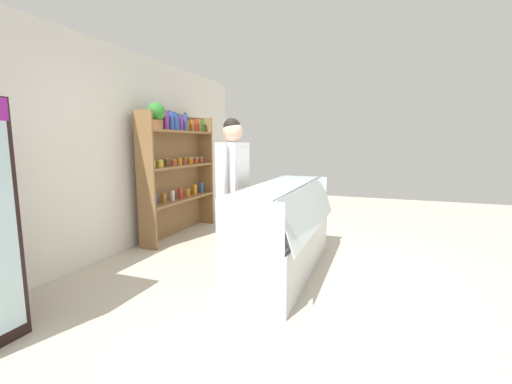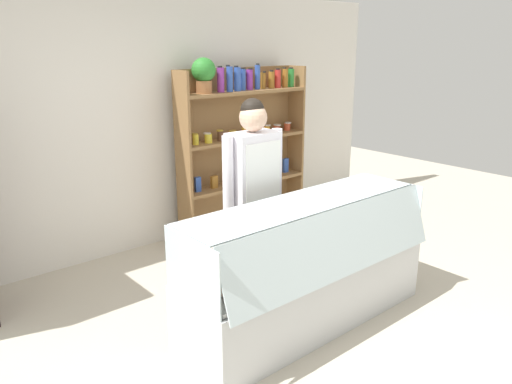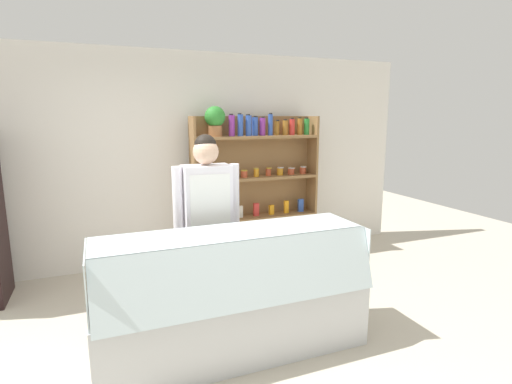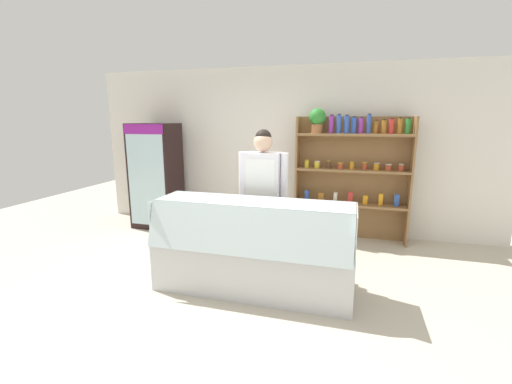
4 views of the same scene
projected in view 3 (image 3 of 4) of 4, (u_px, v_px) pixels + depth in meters
The scene contains 5 objects.
ground_plane at pixel (223, 355), 3.22m from camera, with size 12.00×12.00×0.00m, color beige.
back_wall at pixel (168, 160), 5.10m from camera, with size 6.80×0.10×2.70m, color white.
shelving_unit at pixel (252, 174), 5.25m from camera, with size 1.70×0.29×2.02m.
deli_display_case at pixel (233, 316), 3.22m from camera, with size 2.14×0.72×1.01m.
shop_clerk at pixel (207, 212), 3.61m from camera, with size 0.61×0.25×1.74m.
Camera 3 is at (-0.83, -2.81, 1.90)m, focal length 28.00 mm.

